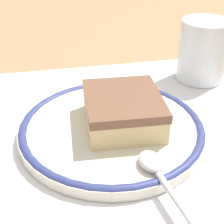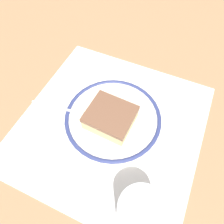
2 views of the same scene
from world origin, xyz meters
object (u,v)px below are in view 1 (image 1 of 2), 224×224
spoon (160,174)px  cake_slice (122,110)px  cup (202,54)px  plate (112,129)px

spoon → cake_slice: bearing=8.7°
spoon → cup: size_ratio=1.39×
cake_slice → cup: bearing=-51.9°
cake_slice → spoon: size_ratio=0.80×
spoon → cup: bearing=-32.6°
cup → cake_slice: bearing=128.1°
plate → cake_slice: (0.00, -0.01, 0.02)m
cake_slice → cup: size_ratio=1.11×
cake_slice → cup: cup is taller
spoon → cup: 0.27m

